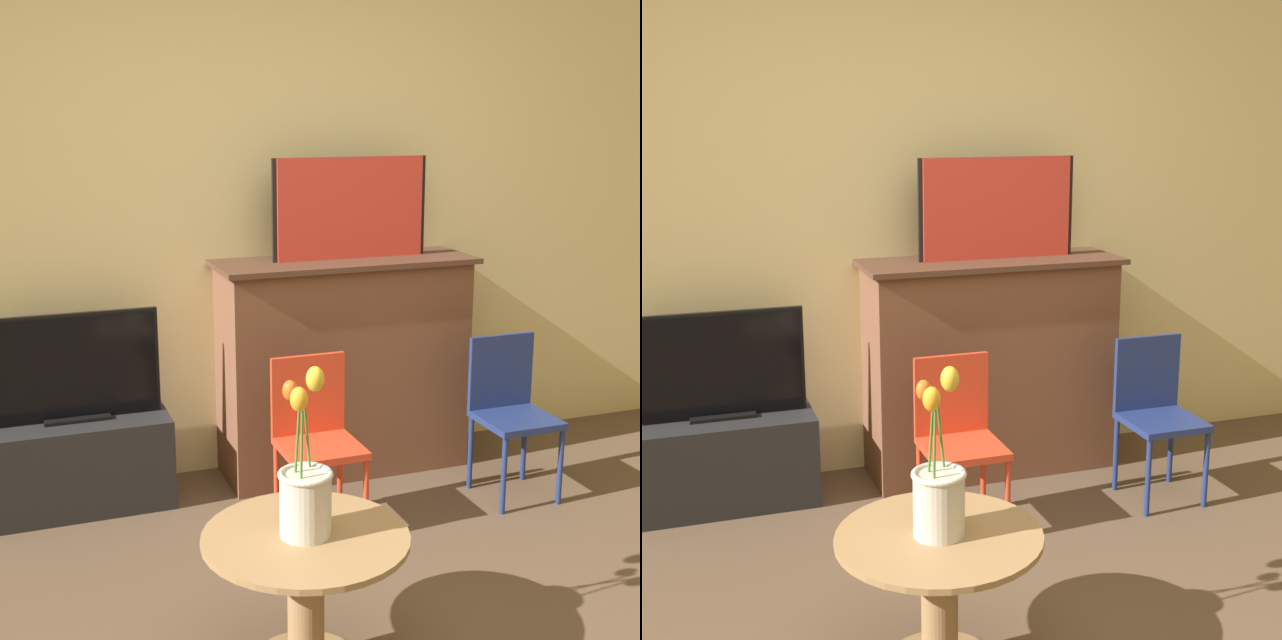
{
  "view_description": "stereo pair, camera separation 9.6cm",
  "coord_description": "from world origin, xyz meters",
  "views": [
    {
      "loc": [
        -1.05,
        -1.9,
        1.72
      ],
      "look_at": [
        0.12,
        1.27,
        0.91
      ],
      "focal_mm": 50.0,
      "sensor_mm": 36.0,
      "label": 1
    },
    {
      "loc": [
        -0.96,
        -1.94,
        1.72
      ],
      "look_at": [
        0.12,
        1.27,
        0.91
      ],
      "focal_mm": 50.0,
      "sensor_mm": 36.0,
      "label": 2
    }
  ],
  "objects": [
    {
      "name": "tv_monitor",
      "position": [
        -0.77,
        1.9,
        0.63
      ],
      "size": [
        0.73,
        0.12,
        0.47
      ],
      "color": "black",
      "rests_on": "tv_stand"
    },
    {
      "name": "side_table",
      "position": [
        -0.23,
        0.43,
        0.3
      ],
      "size": [
        0.64,
        0.64,
        0.46
      ],
      "color": "#99754C",
      "rests_on": "ground"
    },
    {
      "name": "fireplace_mantel",
      "position": [
        0.48,
        1.9,
        0.53
      ],
      "size": [
        1.22,
        0.43,
        1.04
      ],
      "color": "brown",
      "rests_on": "ground"
    },
    {
      "name": "painting",
      "position": [
        0.51,
        1.91,
        1.27
      ],
      "size": [
        0.76,
        0.03,
        0.47
      ],
      "color": "black",
      "rests_on": "fireplace_mantel"
    },
    {
      "name": "tv_stand",
      "position": [
        -0.77,
        1.89,
        0.2
      ],
      "size": [
        0.78,
        0.37,
        0.4
      ],
      "color": "#232326",
      "rests_on": "ground"
    },
    {
      "name": "chair_blue",
      "position": [
        1.08,
        1.38,
        0.42
      ],
      "size": [
        0.32,
        0.32,
        0.72
      ],
      "color": "navy",
      "rests_on": "ground"
    },
    {
      "name": "wall_back",
      "position": [
        0.0,
        2.13,
        1.35
      ],
      "size": [
        8.0,
        0.06,
        2.7
      ],
      "color": "beige",
      "rests_on": "ground"
    },
    {
      "name": "chair_red",
      "position": [
        0.14,
        1.36,
        0.42
      ],
      "size": [
        0.32,
        0.32,
        0.72
      ],
      "color": "red",
      "rests_on": "ground"
    },
    {
      "name": "vase_tulips",
      "position": [
        -0.23,
        0.44,
        0.6
      ],
      "size": [
        0.18,
        0.22,
        0.49
      ],
      "color": "beige",
      "rests_on": "side_table"
    }
  ]
}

